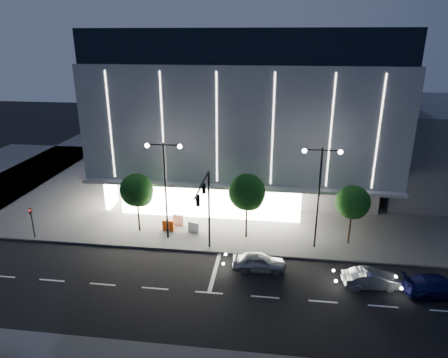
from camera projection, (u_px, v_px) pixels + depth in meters
ground at (186, 279)px, 30.21m from camera, size 160.00×160.00×0.00m
sidewalk_museum at (264, 177)px, 52.00m from camera, size 70.00×40.00×0.15m
museum at (249, 108)px, 47.56m from camera, size 30.00×25.80×18.00m
annex_building at (441, 145)px, 47.81m from camera, size 16.00×20.00×10.00m
traffic_mast at (206, 201)px, 31.51m from camera, size 0.33×5.89×7.07m
street_lamp_west at (165, 177)px, 34.17m from camera, size 3.16×0.36×9.00m
street_lamp_east at (320, 184)px, 32.60m from camera, size 3.16×0.36×9.00m
ped_signal_far at (32, 220)px, 35.58m from camera, size 0.22×0.24×3.00m
tree_left at (137, 192)px, 36.13m from camera, size 3.02×3.02×5.72m
tree_mid at (247, 194)px, 34.82m from camera, size 3.25×3.25×6.15m
tree_right at (353, 204)px, 33.89m from camera, size 2.91×2.91×5.51m
car_lead at (259, 262)px, 31.12m from camera, size 4.24×1.82×1.43m
car_second at (371, 279)px, 29.00m from camera, size 4.28×1.94×1.36m
car_third at (439, 286)px, 28.12m from camera, size 5.16×2.63×1.43m
barrier_a at (168, 225)px, 37.28m from camera, size 1.12×0.35×1.00m
barrier_b at (194, 227)px, 36.95m from camera, size 1.13×0.53×1.00m
barrier_d at (178, 220)px, 38.43m from camera, size 1.13×0.48×1.00m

